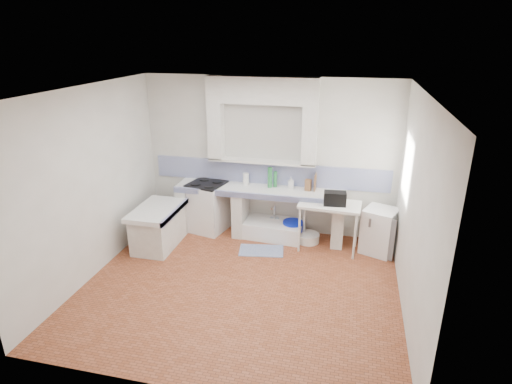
% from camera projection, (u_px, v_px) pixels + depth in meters
% --- Properties ---
extents(floor, '(4.50, 4.50, 0.00)m').
position_uv_depth(floor, '(240.00, 286.00, 6.17)').
color(floor, '#9B4F31').
rests_on(floor, ground).
extents(ceiling, '(4.50, 4.50, 0.00)m').
position_uv_depth(ceiling, '(238.00, 91.00, 5.19)').
color(ceiling, silver).
rests_on(ceiling, ground).
extents(wall_back, '(4.50, 0.00, 4.50)m').
position_uv_depth(wall_back, '(269.00, 157.00, 7.50)').
color(wall_back, silver).
rests_on(wall_back, ground).
extents(wall_front, '(4.50, 0.00, 4.50)m').
position_uv_depth(wall_front, '(182.00, 274.00, 3.86)').
color(wall_front, silver).
rests_on(wall_front, ground).
extents(wall_left, '(0.00, 4.50, 4.50)m').
position_uv_depth(wall_left, '(91.00, 184.00, 6.16)').
color(wall_left, silver).
rests_on(wall_left, ground).
extents(wall_right, '(0.00, 4.50, 4.50)m').
position_uv_depth(wall_right, '(415.00, 212.00, 5.20)').
color(wall_right, silver).
rests_on(wall_right, ground).
extents(alcove_mass, '(1.90, 0.25, 0.45)m').
position_uv_depth(alcove_mass, '(262.00, 90.00, 7.00)').
color(alcove_mass, silver).
rests_on(alcove_mass, ground).
extents(window_frame, '(0.35, 0.86, 1.06)m').
position_uv_depth(window_frame, '(420.00, 169.00, 6.19)').
color(window_frame, '#341C10').
rests_on(window_frame, ground).
extents(lace_valance, '(0.01, 0.84, 0.24)m').
position_uv_depth(lace_valance, '(413.00, 143.00, 6.08)').
color(lace_valance, white).
rests_on(lace_valance, ground).
extents(counter_slab, '(3.00, 0.60, 0.08)m').
position_uv_depth(counter_slab, '(259.00, 191.00, 7.44)').
color(counter_slab, white).
rests_on(counter_slab, ground).
extents(counter_lip, '(3.00, 0.04, 0.10)m').
position_uv_depth(counter_lip, '(256.00, 196.00, 7.19)').
color(counter_lip, navy).
rests_on(counter_lip, ground).
extents(counter_pier_left, '(0.20, 0.55, 0.82)m').
position_uv_depth(counter_pier_left, '(187.00, 207.00, 7.90)').
color(counter_pier_left, silver).
rests_on(counter_pier_left, ground).
extents(counter_pier_mid, '(0.20, 0.55, 0.82)m').
position_uv_depth(counter_pier_mid, '(241.00, 212.00, 7.67)').
color(counter_pier_mid, silver).
rests_on(counter_pier_mid, ground).
extents(counter_pier_right, '(0.20, 0.55, 0.82)m').
position_uv_depth(counter_pier_right, '(338.00, 221.00, 7.30)').
color(counter_pier_right, silver).
rests_on(counter_pier_right, ground).
extents(peninsula_top, '(0.70, 1.10, 0.08)m').
position_uv_depth(peninsula_top, '(157.00, 210.00, 7.12)').
color(peninsula_top, white).
rests_on(peninsula_top, ground).
extents(peninsula_base, '(0.60, 1.00, 0.62)m').
position_uv_depth(peninsula_base, '(158.00, 229.00, 7.25)').
color(peninsula_base, silver).
rests_on(peninsula_base, ground).
extents(peninsula_lip, '(0.04, 1.10, 0.10)m').
position_uv_depth(peninsula_lip, '(175.00, 212.00, 7.05)').
color(peninsula_lip, navy).
rests_on(peninsula_lip, ground).
extents(backsplash, '(4.27, 0.03, 0.40)m').
position_uv_depth(backsplash, '(268.00, 173.00, 7.59)').
color(backsplash, navy).
rests_on(backsplash, ground).
extents(stove, '(0.75, 0.73, 0.89)m').
position_uv_depth(stove, '(208.00, 207.00, 7.80)').
color(stove, white).
rests_on(stove, ground).
extents(sink, '(1.14, 0.68, 0.26)m').
position_uv_depth(sink, '(272.00, 229.00, 7.64)').
color(sink, white).
rests_on(sink, ground).
extents(side_table, '(1.04, 0.62, 0.04)m').
position_uv_depth(side_table, '(328.00, 226.00, 7.09)').
color(side_table, white).
rests_on(side_table, ground).
extents(fridge, '(0.65, 0.65, 0.77)m').
position_uv_depth(fridge, '(379.00, 231.00, 7.01)').
color(fridge, white).
rests_on(fridge, ground).
extents(bucket_red, '(0.32, 0.32, 0.27)m').
position_uv_depth(bucket_red, '(262.00, 229.00, 7.66)').
color(bucket_red, '#D43C33').
rests_on(bucket_red, ground).
extents(bucket_orange, '(0.35, 0.35, 0.25)m').
position_uv_depth(bucket_orange, '(268.00, 231.00, 7.60)').
color(bucket_orange, red).
rests_on(bucket_orange, ground).
extents(bucket_blue, '(0.41, 0.41, 0.33)m').
position_uv_depth(bucket_blue, '(293.00, 230.00, 7.54)').
color(bucket_blue, '#081DC6').
rests_on(bucket_blue, ground).
extents(basin_white, '(0.43, 0.43, 0.15)m').
position_uv_depth(basin_white, '(308.00, 238.00, 7.45)').
color(basin_white, white).
rests_on(basin_white, ground).
extents(water_bottle_a, '(0.08, 0.08, 0.30)m').
position_uv_depth(water_bottle_a, '(272.00, 225.00, 7.79)').
color(water_bottle_a, silver).
rests_on(water_bottle_a, ground).
extents(water_bottle_b, '(0.09, 0.09, 0.31)m').
position_uv_depth(water_bottle_b, '(277.00, 225.00, 7.75)').
color(water_bottle_b, silver).
rests_on(water_bottle_b, ground).
extents(black_bag, '(0.37, 0.23, 0.22)m').
position_uv_depth(black_bag, '(335.00, 198.00, 6.85)').
color(black_bag, black).
rests_on(black_bag, side_table).
extents(green_bottle_a, '(0.08, 0.08, 0.36)m').
position_uv_depth(green_bottle_a, '(270.00, 178.00, 7.42)').
color(green_bottle_a, '#277C3C').
rests_on(green_bottle_a, counter_slab).
extents(green_bottle_b, '(0.08, 0.08, 0.28)m').
position_uv_depth(green_bottle_b, '(275.00, 179.00, 7.46)').
color(green_bottle_b, '#277C3C').
rests_on(green_bottle_b, counter_slab).
extents(knife_block, '(0.12, 0.10, 0.20)m').
position_uv_depth(knife_block, '(308.00, 185.00, 7.30)').
color(knife_block, brown).
rests_on(knife_block, counter_slab).
extents(cutting_board, '(0.02, 0.21, 0.29)m').
position_uv_depth(cutting_board, '(315.00, 182.00, 7.31)').
color(cutting_board, brown).
rests_on(cutting_board, counter_slab).
extents(paper_towel, '(0.12, 0.12, 0.22)m').
position_uv_depth(paper_towel, '(246.00, 179.00, 7.59)').
color(paper_towel, white).
rests_on(paper_towel, counter_slab).
extents(soap_bottle, '(0.11, 0.11, 0.21)m').
position_uv_depth(soap_bottle, '(291.00, 183.00, 7.41)').
color(soap_bottle, white).
rests_on(soap_bottle, counter_slab).
extents(rug, '(0.80, 0.54, 0.01)m').
position_uv_depth(rug, '(261.00, 251.00, 7.16)').
color(rug, navy).
rests_on(rug, ground).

